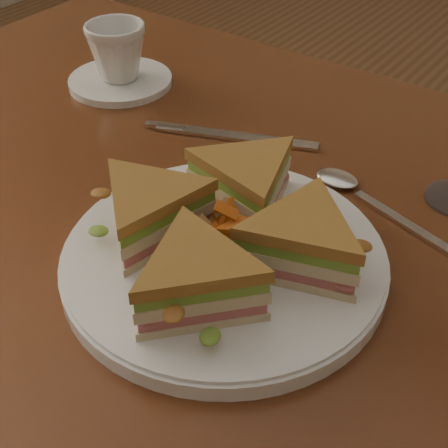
{
  "coord_description": "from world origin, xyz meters",
  "views": [
    {
      "loc": [
        0.28,
        -0.4,
        1.14
      ],
      "look_at": [
        0.04,
        -0.06,
        0.8
      ],
      "focal_mm": 50.0,
      "sensor_mm": 36.0,
      "label": 1
    }
  ],
  "objects_px": {
    "sandwich_wedges": "(224,228)",
    "knife": "(224,135)",
    "table": "(225,290)",
    "coffee_cup": "(117,52)",
    "spoon": "(353,189)",
    "saucer": "(120,81)",
    "plate": "(224,260)"
  },
  "relations": [
    {
      "from": "table",
      "to": "knife",
      "type": "bearing_deg",
      "value": 126.09
    },
    {
      "from": "sandwich_wedges",
      "to": "knife",
      "type": "xyz_separation_m",
      "value": [
        -0.13,
        0.19,
        -0.04
      ]
    },
    {
      "from": "spoon",
      "to": "plate",
      "type": "bearing_deg",
      "value": -87.61
    },
    {
      "from": "spoon",
      "to": "table",
      "type": "bearing_deg",
      "value": -108.12
    },
    {
      "from": "spoon",
      "to": "coffee_cup",
      "type": "distance_m",
      "value": 0.38
    },
    {
      "from": "knife",
      "to": "coffee_cup",
      "type": "distance_m",
      "value": 0.21
    },
    {
      "from": "table",
      "to": "sandwich_wedges",
      "type": "height_order",
      "value": "sandwich_wedges"
    },
    {
      "from": "table",
      "to": "knife",
      "type": "relative_size",
      "value": 5.85
    },
    {
      "from": "knife",
      "to": "saucer",
      "type": "bearing_deg",
      "value": 149.7
    },
    {
      "from": "spoon",
      "to": "knife",
      "type": "height_order",
      "value": "spoon"
    },
    {
      "from": "coffee_cup",
      "to": "spoon",
      "type": "bearing_deg",
      "value": -11.54
    },
    {
      "from": "sandwich_wedges",
      "to": "coffee_cup",
      "type": "relative_size",
      "value": 3.56
    },
    {
      "from": "table",
      "to": "coffee_cup",
      "type": "bearing_deg",
      "value": 151.03
    },
    {
      "from": "spoon",
      "to": "saucer",
      "type": "bearing_deg",
      "value": -170.21
    },
    {
      "from": "coffee_cup",
      "to": "table",
      "type": "bearing_deg",
      "value": -33.69
    },
    {
      "from": "saucer",
      "to": "coffee_cup",
      "type": "xyz_separation_m",
      "value": [
        0.0,
        0.0,
        0.04
      ]
    },
    {
      "from": "coffee_cup",
      "to": "knife",
      "type": "bearing_deg",
      "value": -13.69
    },
    {
      "from": "spoon",
      "to": "knife",
      "type": "xyz_separation_m",
      "value": [
        -0.18,
        0.01,
        -0.0
      ]
    },
    {
      "from": "knife",
      "to": "sandwich_wedges",
      "type": "bearing_deg",
      "value": -75.74
    },
    {
      "from": "knife",
      "to": "table",
      "type": "bearing_deg",
      "value": -75.23
    },
    {
      "from": "saucer",
      "to": "coffee_cup",
      "type": "distance_m",
      "value": 0.04
    },
    {
      "from": "table",
      "to": "knife",
      "type": "distance_m",
      "value": 0.19
    },
    {
      "from": "sandwich_wedges",
      "to": "table",
      "type": "bearing_deg",
      "value": 124.32
    },
    {
      "from": "coffee_cup",
      "to": "plate",
      "type": "bearing_deg",
      "value": -38.04
    },
    {
      "from": "plate",
      "to": "coffee_cup",
      "type": "relative_size",
      "value": 3.66
    },
    {
      "from": "sandwich_wedges",
      "to": "plate",
      "type": "bearing_deg",
      "value": 180.0
    },
    {
      "from": "plate",
      "to": "sandwich_wedges",
      "type": "distance_m",
      "value": 0.04
    },
    {
      "from": "knife",
      "to": "coffee_cup",
      "type": "bearing_deg",
      "value": 149.7
    },
    {
      "from": "knife",
      "to": "saucer",
      "type": "height_order",
      "value": "saucer"
    },
    {
      "from": "table",
      "to": "coffee_cup",
      "type": "distance_m",
      "value": 0.37
    },
    {
      "from": "sandwich_wedges",
      "to": "saucer",
      "type": "xyz_separation_m",
      "value": [
        -0.33,
        0.22,
        -0.04
      ]
    },
    {
      "from": "sandwich_wedges",
      "to": "coffee_cup",
      "type": "xyz_separation_m",
      "value": [
        -0.33,
        0.22,
        0.0
      ]
    }
  ]
}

